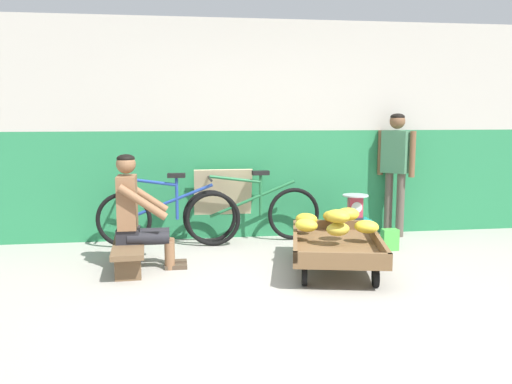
% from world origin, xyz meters
% --- Properties ---
extents(ground_plane, '(80.00, 80.00, 0.00)m').
position_xyz_m(ground_plane, '(0.00, 0.00, 0.00)').
color(ground_plane, '#A39E93').
extents(back_wall, '(16.00, 0.30, 2.65)m').
position_xyz_m(back_wall, '(0.00, 2.68, 1.32)').
color(back_wall, '#287F4C').
rests_on(back_wall, ground).
extents(banana_cart, '(1.13, 1.59, 0.36)m').
position_xyz_m(banana_cart, '(0.56, 0.98, 0.24)').
color(banana_cart, brown).
rests_on(banana_cart, ground).
extents(banana_pile, '(0.87, 0.97, 0.26)m').
position_xyz_m(banana_pile, '(0.58, 1.13, 0.46)').
color(banana_pile, gold).
rests_on(banana_pile, banana_cart).
extents(low_bench, '(0.36, 1.12, 0.27)m').
position_xyz_m(low_bench, '(-1.45, 1.33, 0.20)').
color(low_bench, brown).
rests_on(low_bench, ground).
extents(vendor_seated, '(0.68, 0.48, 1.14)m').
position_xyz_m(vendor_seated, '(-1.37, 1.33, 0.57)').
color(vendor_seated, brown).
rests_on(vendor_seated, ground).
extents(plastic_crate, '(0.36, 0.28, 0.30)m').
position_xyz_m(plastic_crate, '(1.08, 1.96, 0.15)').
color(plastic_crate, '#19847F').
rests_on(plastic_crate, ground).
extents(weighing_scale, '(0.30, 0.30, 0.29)m').
position_xyz_m(weighing_scale, '(1.08, 1.96, 0.45)').
color(weighing_scale, '#28282D').
rests_on(weighing_scale, plastic_crate).
extents(bicycle_near_left, '(1.66, 0.48, 0.86)m').
position_xyz_m(bicycle_near_left, '(-1.08, 2.17, 0.35)').
color(bicycle_near_left, black).
rests_on(bicycle_near_left, ground).
extents(bicycle_far_left, '(1.66, 0.48, 0.86)m').
position_xyz_m(bicycle_far_left, '(-0.09, 2.28, 0.35)').
color(bicycle_far_left, black).
rests_on(bicycle_far_left, ground).
extents(sign_board, '(0.70, 0.27, 0.87)m').
position_xyz_m(sign_board, '(-0.42, 2.50, 0.43)').
color(sign_board, '#C6B289').
rests_on(sign_board, ground).
extents(customer_adult, '(0.36, 0.38, 1.53)m').
position_xyz_m(customer_adult, '(1.72, 2.34, 0.95)').
color(customer_adult, brown).
rests_on(customer_adult, ground).
extents(shopping_bag, '(0.18, 0.12, 0.24)m').
position_xyz_m(shopping_bag, '(1.39, 1.65, 0.12)').
color(shopping_bag, green).
rests_on(shopping_bag, ground).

